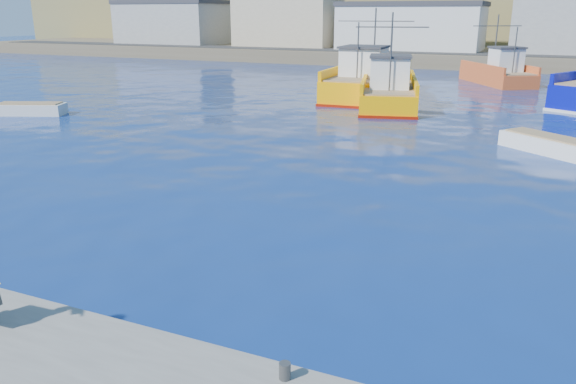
{
  "coord_description": "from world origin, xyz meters",
  "views": [
    {
      "loc": [
        6.28,
        -10.69,
        6.34
      ],
      "look_at": [
        0.05,
        3.4,
        1.41
      ],
      "focal_mm": 35.0,
      "sensor_mm": 36.0,
      "label": 1
    }
  ],
  "objects_px": {
    "trawler_yellow_b": "(389,92)",
    "skiff_left": "(30,110)",
    "skiff_mid": "(548,146)",
    "boat_orange": "(499,72)",
    "trawler_yellow_a": "(368,82)"
  },
  "relations": [
    {
      "from": "trawler_yellow_b",
      "to": "skiff_mid",
      "type": "xyz_separation_m",
      "value": [
        10.36,
        -10.46,
        -0.69
      ]
    },
    {
      "from": "skiff_left",
      "to": "skiff_mid",
      "type": "relative_size",
      "value": 1.01
    },
    {
      "from": "trawler_yellow_a",
      "to": "skiff_left",
      "type": "distance_m",
      "value": 24.61
    },
    {
      "from": "trawler_yellow_a",
      "to": "skiff_mid",
      "type": "relative_size",
      "value": 2.95
    },
    {
      "from": "trawler_yellow_b",
      "to": "skiff_left",
      "type": "distance_m",
      "value": 24.12
    },
    {
      "from": "boat_orange",
      "to": "skiff_mid",
      "type": "height_order",
      "value": "boat_orange"
    },
    {
      "from": "trawler_yellow_b",
      "to": "skiff_left",
      "type": "relative_size",
      "value": 2.45
    },
    {
      "from": "trawler_yellow_a",
      "to": "skiff_left",
      "type": "height_order",
      "value": "trawler_yellow_a"
    },
    {
      "from": "trawler_yellow_a",
      "to": "skiff_mid",
      "type": "bearing_deg",
      "value": -48.43
    },
    {
      "from": "skiff_mid",
      "to": "trawler_yellow_a",
      "type": "bearing_deg",
      "value": 131.57
    },
    {
      "from": "trawler_yellow_b",
      "to": "skiff_left",
      "type": "height_order",
      "value": "trawler_yellow_b"
    },
    {
      "from": "trawler_yellow_b",
      "to": "skiff_left",
      "type": "bearing_deg",
      "value": -147.99
    },
    {
      "from": "trawler_yellow_b",
      "to": "skiff_left",
      "type": "xyz_separation_m",
      "value": [
        -20.44,
        -12.78,
        -0.71
      ]
    },
    {
      "from": "skiff_mid",
      "to": "boat_orange",
      "type": "bearing_deg",
      "value": 98.86
    },
    {
      "from": "trawler_yellow_b",
      "to": "trawler_yellow_a",
      "type": "bearing_deg",
      "value": 122.47
    }
  ]
}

